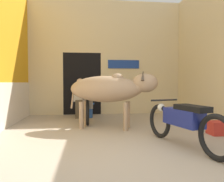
% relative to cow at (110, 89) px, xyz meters
% --- Properties ---
extents(ground_plane, '(30.00, 30.00, 0.00)m').
position_rel_cow_xyz_m(ground_plane, '(0.12, -2.29, -0.95)').
color(ground_plane, tan).
extents(wall_back_with_doorway, '(5.22, 0.93, 3.93)m').
position_rel_cow_xyz_m(wall_back_with_doorway, '(-0.17, 2.63, 0.71)').
color(wall_back_with_doorway, beige).
rests_on(wall_back_with_doorway, ground_plane).
extents(wall_right_with_door, '(0.22, 4.67, 3.93)m').
position_rel_cow_xyz_m(wall_right_with_door, '(2.81, -0.00, 0.99)').
color(wall_right_with_door, beige).
rests_on(wall_right_with_door, ground_plane).
extents(cow, '(2.16, 1.17, 1.38)m').
position_rel_cow_xyz_m(cow, '(0.00, 0.00, 0.00)').
color(cow, tan).
rests_on(cow, ground_plane).
extents(motorcycle_near, '(0.73, 2.02, 0.78)m').
position_rel_cow_xyz_m(motorcycle_near, '(1.06, -1.66, -0.50)').
color(motorcycle_near, black).
rests_on(motorcycle_near, ground_plane).
extents(motorcycle_far, '(0.58, 2.10, 0.79)m').
position_rel_cow_xyz_m(motorcycle_far, '(-0.53, 1.11, -0.49)').
color(motorcycle_far, black).
rests_on(motorcycle_far, ground_plane).
extents(shopkeeper_seated, '(0.41, 0.34, 1.23)m').
position_rel_cow_xyz_m(shopkeeper_seated, '(-0.76, 1.71, -0.30)').
color(shopkeeper_seated, brown).
rests_on(shopkeeper_seated, ground_plane).
extents(plastic_stool, '(0.37, 0.37, 0.45)m').
position_rel_cow_xyz_m(plastic_stool, '(-0.51, 1.67, -0.70)').
color(plastic_stool, '#2856B2').
rests_on(plastic_stool, ground_plane).
extents(crate, '(0.44, 0.32, 0.28)m').
position_rel_cow_xyz_m(crate, '(2.23, -0.88, -0.81)').
color(crate, red).
rests_on(crate, ground_plane).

